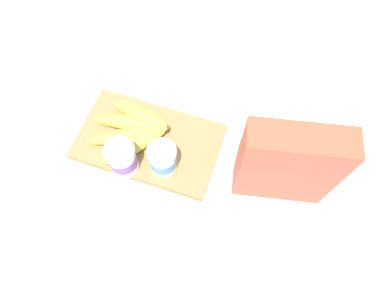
% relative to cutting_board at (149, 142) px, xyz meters
% --- Properties ---
extents(ground_plane, '(2.40, 2.40, 0.00)m').
position_rel_cutting_board_xyz_m(ground_plane, '(0.00, 0.00, -0.01)').
color(ground_plane, white).
extents(cutting_board, '(0.34, 0.20, 0.02)m').
position_rel_cutting_board_xyz_m(cutting_board, '(0.00, 0.00, 0.00)').
color(cutting_board, '#A37A4C').
rests_on(cutting_board, ground_plane).
extents(cereal_box, '(0.20, 0.10, 0.25)m').
position_rel_cutting_board_xyz_m(cereal_box, '(-0.32, 0.01, 0.11)').
color(cereal_box, '#D85138').
rests_on(cereal_box, ground_plane).
extents(yogurt_cup_front, '(0.06, 0.06, 0.08)m').
position_rel_cutting_board_xyz_m(yogurt_cup_front, '(-0.06, 0.05, 0.05)').
color(yogurt_cup_front, white).
rests_on(yogurt_cup_front, cutting_board).
extents(yogurt_cup_back, '(0.07, 0.07, 0.09)m').
position_rel_cutting_board_xyz_m(yogurt_cup_back, '(0.02, 0.08, 0.05)').
color(yogurt_cup_back, white).
rests_on(yogurt_cup_back, cutting_board).
extents(banana_bunch, '(0.20, 0.19, 0.04)m').
position_rel_cutting_board_xyz_m(banana_bunch, '(0.04, -0.01, 0.03)').
color(banana_bunch, '#DDD84A').
rests_on(banana_bunch, cutting_board).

